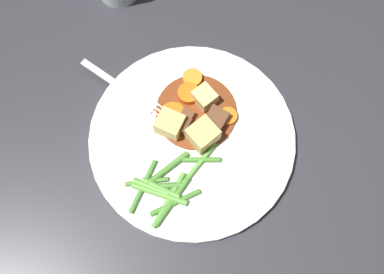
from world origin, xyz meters
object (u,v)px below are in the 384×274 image
Objects in this scene: carrot_slice_0 at (189,94)px; fork at (133,95)px; carrot_slice_3 at (173,115)px; potato_chunk_0 at (202,138)px; meat_chunk_2 at (215,121)px; carrot_slice_1 at (192,79)px; dinner_plate at (192,139)px; meat_chunk_0 at (181,125)px; potato_chunk_1 at (170,124)px; potato_chunk_2 at (204,98)px; carrot_slice_2 at (228,116)px; meat_chunk_1 at (186,117)px.

carrot_slice_0 is 0.08m from fork.
carrot_slice_3 is (-0.04, 0.02, -0.00)m from carrot_slice_0.
meat_chunk_2 is (0.03, -0.01, -0.00)m from potato_chunk_0.
meat_chunk_2 is at bearing -145.94° from carrot_slice_1.
potato_chunk_0 is at bearing -124.14° from carrot_slice_3.
potato_chunk_0 is at bearing -108.18° from dinner_plate.
meat_chunk_0 is 0.05m from meat_chunk_2.
potato_chunk_1 is at bearing 161.42° from carrot_slice_0.
carrot_slice_0 is 1.12× the size of carrot_slice_1.
potato_chunk_2 reaches higher than dinner_plate.
potato_chunk_0 is at bearing -156.03° from carrot_slice_0.
carrot_slice_1 is at bearing -3.13° from meat_chunk_0.
carrot_slice_1 is (0.03, -0.00, -0.00)m from carrot_slice_0.
meat_chunk_2 is (-0.01, 0.02, 0.01)m from carrot_slice_2.
carrot_slice_2 is 0.73× the size of carrot_slice_3.
carrot_slice_0 is 0.95× the size of meat_chunk_2.
meat_chunk_2 is at bearing -25.09° from potato_chunk_0.
carrot_slice_3 is at bearing 88.68° from meat_chunk_2.
carrot_slice_2 is at bearing -54.18° from meat_chunk_2.
potato_chunk_0 is 0.04m from meat_chunk_0.
carrot_slice_3 is 1.83× the size of meat_chunk_1.
meat_chunk_1 reaches higher than fork.
meat_chunk_0 is at bearing 61.62° from potato_chunk_0.
carrot_slice_3 is at bearing 49.69° from dinner_plate.
potato_chunk_2 reaches higher than carrot_slice_0.
carrot_slice_1 is at bearing -16.51° from carrot_slice_3.
carrot_slice_3 is at bearing 88.62° from meat_chunk_1.
dinner_plate is at bearing -126.04° from meat_chunk_0.
fork is at bearing 73.94° from meat_chunk_1.
meat_chunk_2 is (0.01, -0.05, 0.00)m from meat_chunk_0.
meat_chunk_1 is (-0.04, -0.00, 0.00)m from carrot_slice_0.
meat_chunk_0 is at bearing 53.96° from dinner_plate.
carrot_slice_1 and carrot_slice_3 have the same top height.
carrot_slice_0 is at bearing 77.89° from potato_chunk_2.
carrot_slice_1 is 1.43× the size of meat_chunk_1.
meat_chunk_0 is at bearing 176.97° from carrot_slice_0.
potato_chunk_0 is 0.04m from meat_chunk_1.
carrot_slice_2 is 0.70× the size of potato_chunk_0.
potato_chunk_0 reaches higher than meat_chunk_0.
carrot_slice_2 is 0.75× the size of potato_chunk_1.
carrot_slice_0 reaches higher than carrot_slice_2.
dinner_plate is 0.03m from meat_chunk_1.
carrot_slice_2 is 0.04m from potato_chunk_2.
carrot_slice_3 is 0.06m from potato_chunk_0.
potato_chunk_2 is at bearing 61.58° from carrot_slice_2.
carrot_slice_3 is 0.22× the size of fork.
fork is (0.04, 0.08, -0.01)m from meat_chunk_0.
dinner_plate is at bearing -155.25° from meat_chunk_1.
meat_chunk_1 is (-0.00, -0.02, 0.00)m from carrot_slice_3.
carrot_slice_1 is 0.17× the size of fork.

